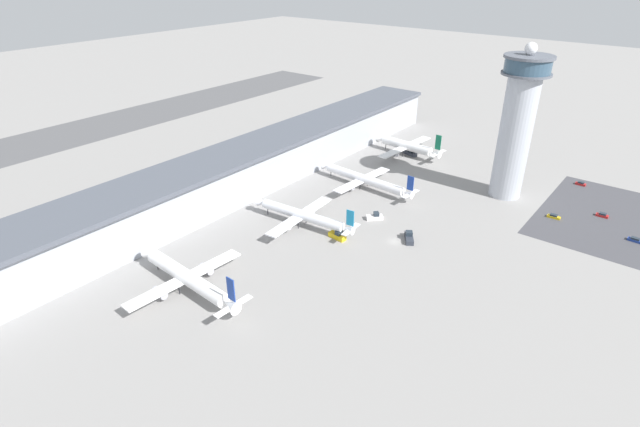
# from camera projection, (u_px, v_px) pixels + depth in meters

# --- Properties ---
(ground_plane) EXTENTS (1000.00, 1000.00, 0.00)m
(ground_plane) POSITION_uv_depth(u_px,v_px,m) (394.00, 242.00, 168.35)
(ground_plane) COLOR gray
(terminal_building) EXTENTS (248.44, 25.00, 17.95)m
(terminal_building) POSITION_uv_depth(u_px,v_px,m) (246.00, 168.00, 202.50)
(terminal_building) COLOR #A3A8B2
(terminal_building) RESTS_ON ground
(runway_strip) EXTENTS (372.67, 44.00, 0.01)m
(runway_strip) POSITION_uv_depth(u_px,v_px,m) (87.00, 130.00, 275.73)
(runway_strip) COLOR #515154
(runway_strip) RESTS_ON ground
(control_tower) EXTENTS (17.73, 17.73, 59.04)m
(control_tower) POSITION_uv_depth(u_px,v_px,m) (517.00, 122.00, 187.61)
(control_tower) COLOR #ADB2BC
(control_tower) RESTS_ON ground
(parking_lot_surface) EXTENTS (64.00, 40.00, 0.01)m
(parking_lot_surface) POSITION_uv_depth(u_px,v_px,m) (600.00, 216.00, 185.01)
(parking_lot_surface) COLOR #424247
(parking_lot_surface) RESTS_ON ground
(airplane_gate_alpha) EXTENTS (38.02, 42.97, 13.25)m
(airplane_gate_alpha) POSITION_uv_depth(u_px,v_px,m) (187.00, 278.00, 142.22)
(airplane_gate_alpha) COLOR white
(airplane_gate_alpha) RESTS_ON ground
(airplane_gate_bravo) EXTENTS (34.83, 41.45, 11.61)m
(airplane_gate_bravo) POSITION_uv_depth(u_px,v_px,m) (302.00, 215.00, 176.33)
(airplane_gate_bravo) COLOR silver
(airplane_gate_bravo) RESTS_ON ground
(airplane_gate_charlie) EXTENTS (33.23, 46.39, 11.37)m
(airplane_gate_charlie) POSITION_uv_depth(u_px,v_px,m) (364.00, 179.00, 205.72)
(airplane_gate_charlie) COLOR white
(airplane_gate_charlie) RESTS_ON ground
(airplane_gate_delta) EXTENTS (39.14, 35.55, 13.71)m
(airplane_gate_delta) POSITION_uv_depth(u_px,v_px,m) (407.00, 146.00, 239.21)
(airplane_gate_delta) COLOR white
(airplane_gate_delta) RESTS_ON ground
(service_truck_catering) EXTENTS (5.35, 8.34, 3.12)m
(service_truck_catering) POSITION_uv_depth(u_px,v_px,m) (410.00, 153.00, 241.11)
(service_truck_catering) COLOR black
(service_truck_catering) RESTS_ON ground
(service_truck_fuel) EXTENTS (7.58, 6.31, 2.98)m
(service_truck_fuel) POSITION_uv_depth(u_px,v_px,m) (409.00, 237.00, 168.83)
(service_truck_fuel) COLOR black
(service_truck_fuel) RESTS_ON ground
(service_truck_baggage) EXTENTS (6.10, 6.15, 2.76)m
(service_truck_baggage) POSITION_uv_depth(u_px,v_px,m) (375.00, 217.00, 182.27)
(service_truck_baggage) COLOR black
(service_truck_baggage) RESTS_ON ground
(service_truck_water) EXTENTS (3.06, 6.55, 3.16)m
(service_truck_water) POSITION_uv_depth(u_px,v_px,m) (338.00, 236.00, 169.78)
(service_truck_water) COLOR black
(service_truck_water) RESTS_ON ground
(car_navy_sedan) EXTENTS (1.96, 4.82, 1.44)m
(car_navy_sedan) POSITION_uv_depth(u_px,v_px,m) (635.00, 240.00, 168.20)
(car_navy_sedan) COLOR black
(car_navy_sedan) RESTS_ON ground
(car_red_hatchback) EXTENTS (1.85, 4.05, 1.51)m
(car_red_hatchback) POSITION_uv_depth(u_px,v_px,m) (581.00, 184.00, 209.55)
(car_red_hatchback) COLOR black
(car_red_hatchback) RESTS_ON ground
(car_blue_compact) EXTENTS (1.86, 4.21, 1.52)m
(car_blue_compact) POSITION_uv_depth(u_px,v_px,m) (602.00, 215.00, 184.18)
(car_blue_compact) COLOR black
(car_blue_compact) RESTS_ON ground
(car_silver_sedan) EXTENTS (1.87, 4.60, 1.47)m
(car_silver_sedan) POSITION_uv_depth(u_px,v_px,m) (554.00, 217.00, 183.28)
(car_silver_sedan) COLOR black
(car_silver_sedan) RESTS_ON ground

